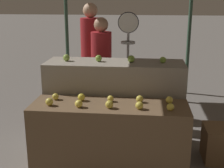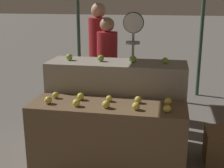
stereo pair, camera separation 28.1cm
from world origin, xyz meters
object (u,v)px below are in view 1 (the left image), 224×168
Objects in this scene: produce_scale at (128,45)px; person_customer_left at (91,49)px; wooden_crate_side at (221,144)px; person_vendor_at_scale at (101,63)px.

person_customer_left is at bearing 133.98° from produce_scale.
wooden_crate_side is (1.18, -0.86, -1.04)m from produce_scale.
produce_scale is at bearing 133.88° from person_vendor_at_scale.
produce_scale reaches higher than person_vendor_at_scale.
person_customer_left reaches higher than person_vendor_at_scale.
wooden_crate_side is at bearing 163.46° from person_customer_left.
person_vendor_at_scale is 3.88× the size of wooden_crate_side.
produce_scale is 0.54m from person_vendor_at_scale.
produce_scale reaches higher than wooden_crate_side.
wooden_crate_side is at bearing 124.86° from person_vendor_at_scale.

